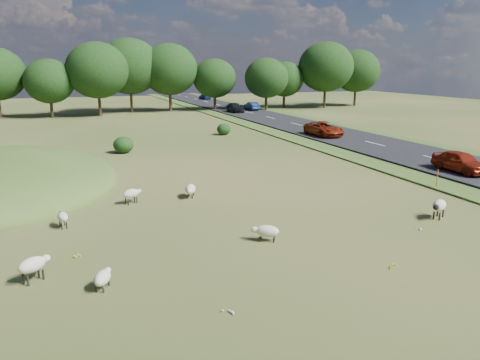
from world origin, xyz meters
The scene contains 17 objects.
ground centered at (0.00, 20.00, 0.00)m, with size 160.00×160.00×0.00m, color #2D4917.
road centered at (20.00, 30.00, 0.12)m, with size 8.00×150.00×0.25m, color black.
treeline centered at (-1.06, 55.44, 6.57)m, with size 96.28×14.66×11.70m.
shrubs centered at (-5.19, 26.29, 0.72)m, with size 25.17×11.01×1.56m.
marker_post centered at (14.04, 1.60, 0.60)m, with size 0.06×0.06×1.20m, color #D8590C.
sheep_0 centered at (0.62, -2.94, 0.45)m, with size 1.25×0.99×0.71m.
sheep_1 centered at (-8.54, -3.67, 0.63)m, with size 1.22×1.08×0.90m.
sheep_2 centered at (9.81, -3.10, 0.66)m, with size 1.32×1.06×0.95m.
sheep_3 centered at (-6.33, -5.06, 0.40)m, with size 0.83×1.15×0.64m.
sheep_4 centered at (-4.03, 4.80, 0.58)m, with size 1.18×0.86×0.82m.
sheep_5 centered at (-0.70, 4.92, 0.48)m, with size 0.93×1.37×0.76m.
sheep_6 centered at (-7.57, 1.97, 0.52)m, with size 0.59×1.07×0.75m.
car_0 centered at (21.90, 51.74, 0.91)m, with size 1.39×4.00×1.32m, color navy.
car_1 centered at (21.90, 79.19, 0.88)m, with size 1.75×4.31×1.25m, color navy.
car_2 centered at (18.10, 3.85, 0.97)m, with size 1.69×4.21×1.44m, color maroon.
car_4 centered at (18.10, 22.13, 0.97)m, with size 2.38×5.17×1.44m, color maroon.
car_5 centered at (18.10, 49.40, 1.00)m, with size 1.78×4.42×1.51m, color black.
Camera 1 is at (-7.07, -20.29, 7.35)m, focal length 35.00 mm.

